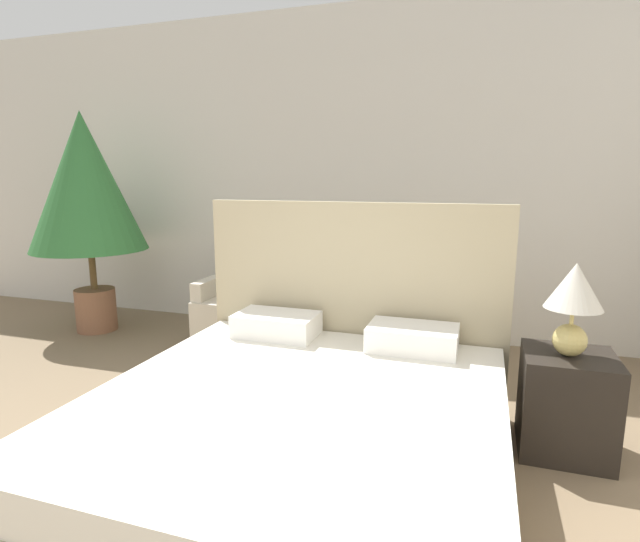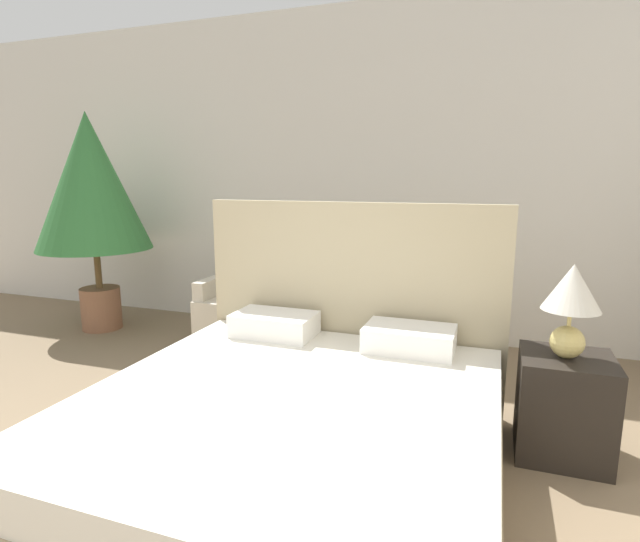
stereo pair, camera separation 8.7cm
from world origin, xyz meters
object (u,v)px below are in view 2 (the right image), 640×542
at_px(armchair_near_window_left, 246,313).
at_px(armchair_near_window_right, 352,324).
at_px(table_lamp, 571,298).
at_px(bed, 296,424).
at_px(potted_palm, 91,187).
at_px(nightstand, 564,406).

relative_size(armchair_near_window_left, armchair_near_window_right, 1.00).
relative_size(armchair_near_window_right, table_lamp, 1.84).
height_order(bed, potted_palm, potted_palm).
bearing_deg(bed, table_lamp, 26.96).
relative_size(armchair_near_window_left, table_lamp, 1.84).
bearing_deg(potted_palm, armchair_near_window_left, 2.77).
xyz_separation_m(potted_palm, nightstand, (3.91, -0.96, -1.08)).
distance_m(armchair_near_window_right, table_lamp, 1.85).
height_order(armchair_near_window_left, table_lamp, table_lamp).
xyz_separation_m(armchair_near_window_left, nightstand, (2.39, -1.03, -0.00)).
distance_m(potted_palm, table_lamp, 4.04).
xyz_separation_m(bed, armchair_near_window_left, (-1.16, 1.67, 0.00)).
bearing_deg(armchair_near_window_left, bed, -56.62).
xyz_separation_m(armchair_near_window_right, potted_palm, (-2.48, -0.07, 1.07)).
height_order(armchair_near_window_right, nightstand, armchair_near_window_right).
height_order(armchair_near_window_right, potted_palm, potted_palm).
xyz_separation_m(armchair_near_window_left, table_lamp, (2.37, -1.05, 0.57)).
distance_m(bed, armchair_near_window_left, 2.03).
bearing_deg(potted_palm, bed, -30.82).
height_order(armchair_near_window_right, table_lamp, table_lamp).
distance_m(bed, armchair_near_window_right, 1.68).
distance_m(bed, table_lamp, 1.48).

